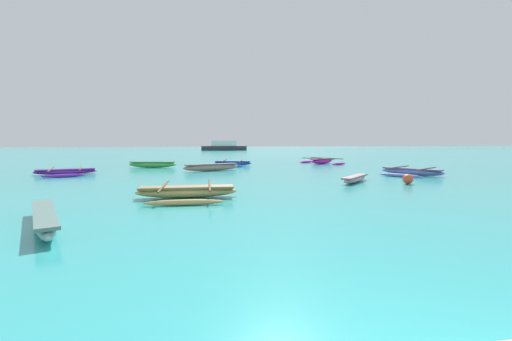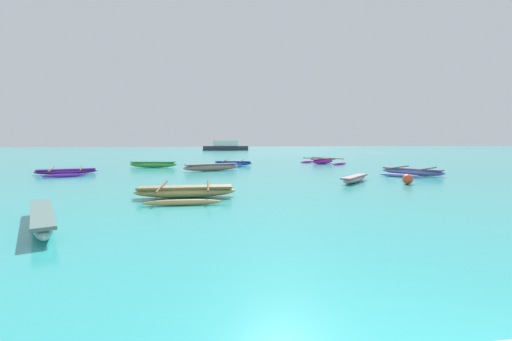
% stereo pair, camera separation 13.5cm
% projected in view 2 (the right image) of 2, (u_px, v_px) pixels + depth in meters
% --- Properties ---
extents(moored_boat_0, '(3.64, 4.36, 0.53)m').
position_uv_depth(moored_boat_0, '(323.00, 161.00, 31.15)').
color(moored_boat_0, '#D424B2').
rests_on(moored_boat_0, ground_plane).
extents(moored_boat_1, '(3.74, 3.44, 0.48)m').
position_uv_depth(moored_boat_1, '(185.00, 191.00, 12.69)').
color(moored_boat_1, tan).
rests_on(moored_boat_1, ground_plane).
extents(moored_boat_2, '(3.65, 4.71, 0.40)m').
position_uv_depth(moored_boat_2, '(67.00, 171.00, 21.52)').
color(moored_boat_2, purple).
rests_on(moored_boat_2, ground_plane).
extents(moored_boat_3, '(3.76, 1.16, 0.48)m').
position_uv_depth(moored_boat_3, '(153.00, 164.00, 26.75)').
color(moored_boat_3, '#47BD4F').
rests_on(moored_boat_3, ground_plane).
extents(moored_boat_4, '(3.99, 1.72, 0.50)m').
position_uv_depth(moored_boat_4, '(212.00, 167.00, 23.84)').
color(moored_boat_4, tan).
rests_on(moored_boat_4, ground_plane).
extents(moored_boat_5, '(2.11, 4.03, 0.39)m').
position_uv_depth(moored_boat_5, '(42.00, 218.00, 8.39)').
color(moored_boat_5, '#7CB1A7').
rests_on(moored_boat_5, ground_plane).
extents(moored_boat_6, '(4.32, 4.08, 0.47)m').
position_uv_depth(moored_boat_6, '(412.00, 172.00, 20.89)').
color(moored_boat_6, '#7571C4').
rests_on(moored_boat_6, ground_plane).
extents(moored_boat_7, '(3.25, 4.13, 0.46)m').
position_uv_depth(moored_boat_7, '(233.00, 163.00, 28.93)').
color(moored_boat_7, blue).
rests_on(moored_boat_7, ground_plane).
extents(moored_boat_8, '(2.48, 2.59, 0.33)m').
position_uv_depth(moored_boat_8, '(355.00, 179.00, 17.30)').
color(moored_boat_8, '#D29BA3').
rests_on(moored_boat_8, ground_plane).
extents(mooring_buoy_1, '(0.49, 0.49, 0.49)m').
position_uv_depth(mooring_buoy_1, '(408.00, 179.00, 16.55)').
color(mooring_buoy_1, '#E54C2D').
rests_on(mooring_buoy_1, ground_plane).
extents(distant_ferry, '(9.70, 2.13, 2.13)m').
position_uv_depth(distant_ferry, '(225.00, 146.00, 74.19)').
color(distant_ferry, '#2D333D').
rests_on(distant_ferry, ground_plane).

